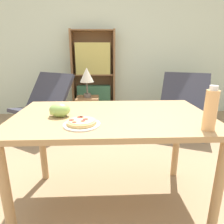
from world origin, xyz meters
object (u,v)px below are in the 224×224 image
drink_bottle (211,110)px  grape_bunch (60,110)px  potted_plant_floor (206,105)px  bookshelf (94,78)px  lounge_chair_far (183,114)px  table_lamp (87,76)px  pizza_on_plate (82,123)px  lounge_chair_near (43,115)px  side_table (88,113)px

drink_bottle → grape_bunch: bearing=162.2°
potted_plant_floor → bookshelf: bearing=166.5°
drink_bottle → lounge_chair_far: drink_bottle is taller
table_lamp → pizza_on_plate: bearing=-86.6°
bookshelf → table_lamp: bookshelf is taller
bookshelf → potted_plant_floor: bookshelf is taller
lounge_chair_far → bookshelf: (-1.38, 0.96, 0.43)m
bookshelf → table_lamp: (-0.07, -0.76, 0.12)m
lounge_chair_near → side_table: size_ratio=1.93×
side_table → lounge_chair_near: bearing=-168.8°
grape_bunch → table_lamp: bearing=88.1°
lounge_chair_far → potted_plant_floor: (0.59, 0.49, 0.02)m
lounge_chair_far → table_lamp: size_ratio=2.17×
lounge_chair_far → bookshelf: size_ratio=0.62×
table_lamp → lounge_chair_far: bearing=-7.9°
lounge_chair_far → potted_plant_floor: 0.77m
drink_bottle → side_table: size_ratio=0.49×
lounge_chair_near → lounge_chair_far: (2.10, -0.07, 0.00)m
bookshelf → potted_plant_floor: 2.07m
grape_bunch → table_lamp: size_ratio=0.33×
pizza_on_plate → grape_bunch: size_ratio=1.52×
grape_bunch → bookshelf: size_ratio=0.09×
side_table → drink_bottle: bearing=-66.9°
pizza_on_plate → drink_bottle: drink_bottle is taller
grape_bunch → lounge_chair_near: lounge_chair_near is taller
lounge_chair_far → potted_plant_floor: bearing=63.1°
pizza_on_plate → side_table: (-0.11, 1.87, -0.51)m
grape_bunch → pizza_on_plate: bearing=-47.3°
pizza_on_plate → bookshelf: bookshelf is taller
grape_bunch → potted_plant_floor: bearing=43.5°
bookshelf → table_lamp: bearing=-94.9°
grape_bunch → drink_bottle: 0.95m
lounge_chair_near → bookshelf: bookshelf is taller
table_lamp → side_table: bearing=90.0°
pizza_on_plate → drink_bottle: bearing=-8.3°
grape_bunch → lounge_chair_far: 2.18m
lounge_chair_far → side_table: 1.46m
lounge_chair_near → lounge_chair_far: same height
bookshelf → side_table: 0.89m
lounge_chair_far → side_table: size_ratio=1.85×
side_table → potted_plant_floor: bearing=8.1°
pizza_on_plate → lounge_chair_far: lounge_chair_far is taller
pizza_on_plate → grape_bunch: (-0.17, 0.18, 0.03)m
lounge_chair_near → potted_plant_floor: 2.73m
drink_bottle → lounge_chair_far: 1.97m
pizza_on_plate → bookshelf: size_ratio=0.14×
table_lamp → grape_bunch: bearing=-91.9°
table_lamp → lounge_chair_near: bearing=-168.8°
bookshelf → drink_bottle: bearing=-74.2°
pizza_on_plate → table_lamp: size_ratio=0.50×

